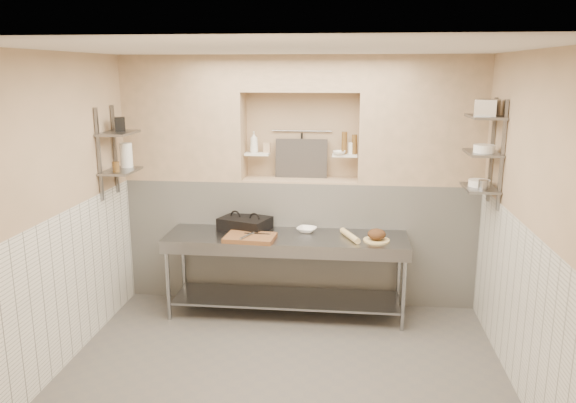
# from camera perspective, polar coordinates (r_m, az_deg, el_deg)

# --- Properties ---
(floor) EXTENTS (4.00, 3.90, 0.10)m
(floor) POSITION_cam_1_polar(r_m,az_deg,el_deg) (5.31, -0.51, -17.18)
(floor) COLOR #57524D
(floor) RESTS_ON ground
(ceiling) EXTENTS (4.00, 3.90, 0.10)m
(ceiling) POSITION_cam_1_polar(r_m,az_deg,el_deg) (4.59, -0.59, 15.86)
(ceiling) COLOR silver
(ceiling) RESTS_ON ground
(wall_left) EXTENTS (0.10, 3.90, 2.80)m
(wall_left) POSITION_cam_1_polar(r_m,az_deg,el_deg) (5.38, -22.79, -1.14)
(wall_left) COLOR tan
(wall_left) RESTS_ON ground
(wall_right) EXTENTS (0.10, 3.90, 2.80)m
(wall_right) POSITION_cam_1_polar(r_m,az_deg,el_deg) (4.95, 23.75, -2.42)
(wall_right) COLOR tan
(wall_right) RESTS_ON ground
(wall_back) EXTENTS (4.00, 0.10, 2.80)m
(wall_back) POSITION_cam_1_polar(r_m,az_deg,el_deg) (6.69, 1.46, 2.56)
(wall_back) COLOR tan
(wall_back) RESTS_ON ground
(wall_front) EXTENTS (4.00, 0.10, 2.80)m
(wall_front) POSITION_cam_1_polar(r_m,az_deg,el_deg) (2.89, -5.30, -12.30)
(wall_front) COLOR tan
(wall_front) RESTS_ON ground
(backwall_lower) EXTENTS (4.00, 0.40, 1.40)m
(backwall_lower) POSITION_cam_1_polar(r_m,az_deg,el_deg) (6.61, 1.24, -3.81)
(backwall_lower) COLOR silver
(backwall_lower) RESTS_ON floor
(alcove_sill) EXTENTS (1.30, 0.40, 0.02)m
(alcove_sill) POSITION_cam_1_polar(r_m,az_deg,el_deg) (6.44, 1.27, 2.24)
(alcove_sill) COLOR tan
(alcove_sill) RESTS_ON backwall_lower
(backwall_pillar_left) EXTENTS (1.35, 0.40, 1.40)m
(backwall_pillar_left) POSITION_cam_1_polar(r_m,az_deg,el_deg) (6.59, -10.37, 8.34)
(backwall_pillar_left) COLOR tan
(backwall_pillar_left) RESTS_ON backwall_lower
(backwall_pillar_right) EXTENTS (1.35, 0.40, 1.40)m
(backwall_pillar_right) POSITION_cam_1_polar(r_m,az_deg,el_deg) (6.37, 13.38, 8.03)
(backwall_pillar_right) COLOR tan
(backwall_pillar_right) RESTS_ON backwall_lower
(backwall_header) EXTENTS (1.30, 0.40, 0.40)m
(backwall_header) POSITION_cam_1_polar(r_m,az_deg,el_deg) (6.32, 1.33, 12.88)
(backwall_header) COLOR tan
(backwall_header) RESTS_ON backwall_lower
(wainscot_left) EXTENTS (0.02, 3.90, 1.40)m
(wainscot_left) POSITION_cam_1_polar(r_m,az_deg,el_deg) (5.56, -21.59, -8.18)
(wainscot_left) COLOR silver
(wainscot_left) RESTS_ON floor
(wainscot_right) EXTENTS (0.02, 3.90, 1.40)m
(wainscot_right) POSITION_cam_1_polar(r_m,az_deg,el_deg) (5.16, 22.38, -9.92)
(wainscot_right) COLOR silver
(wainscot_right) RESTS_ON floor
(alcove_shelf_left) EXTENTS (0.28, 0.16, 0.02)m
(alcove_shelf_left) POSITION_cam_1_polar(r_m,az_deg,el_deg) (6.45, -3.16, 4.85)
(alcove_shelf_left) COLOR white
(alcove_shelf_left) RESTS_ON backwall_lower
(alcove_shelf_right) EXTENTS (0.28, 0.16, 0.02)m
(alcove_shelf_right) POSITION_cam_1_polar(r_m,az_deg,el_deg) (6.37, 5.79, 4.69)
(alcove_shelf_right) COLOR white
(alcove_shelf_right) RESTS_ON backwall_lower
(utensil_rail) EXTENTS (0.70, 0.02, 0.02)m
(utensil_rail) POSITION_cam_1_polar(r_m,az_deg,el_deg) (6.53, 1.43, 7.18)
(utensil_rail) COLOR gray
(utensil_rail) RESTS_ON wall_back
(hanging_steel) EXTENTS (0.02, 0.02, 0.30)m
(hanging_steel) POSITION_cam_1_polar(r_m,az_deg,el_deg) (6.53, 1.40, 5.67)
(hanging_steel) COLOR black
(hanging_steel) RESTS_ON utensil_rail
(splash_panel) EXTENTS (0.60, 0.08, 0.45)m
(splash_panel) POSITION_cam_1_polar(r_m,az_deg,el_deg) (6.50, 1.36, 4.39)
(splash_panel) COLOR #383330
(splash_panel) RESTS_ON alcove_sill
(shelf_rail_left_a) EXTENTS (0.03, 0.03, 0.95)m
(shelf_rail_left_a) POSITION_cam_1_polar(r_m,az_deg,el_deg) (6.38, -17.16, 5.09)
(shelf_rail_left_a) COLOR slate
(shelf_rail_left_a) RESTS_ON wall_left
(shelf_rail_left_b) EXTENTS (0.03, 0.03, 0.95)m
(shelf_rail_left_b) POSITION_cam_1_polar(r_m,az_deg,el_deg) (6.01, -18.65, 4.52)
(shelf_rail_left_b) COLOR slate
(shelf_rail_left_b) RESTS_ON wall_left
(wall_shelf_left_lower) EXTENTS (0.30, 0.50, 0.02)m
(wall_shelf_left_lower) POSITION_cam_1_polar(r_m,az_deg,el_deg) (6.17, -16.61, 2.99)
(wall_shelf_left_lower) COLOR slate
(wall_shelf_left_lower) RESTS_ON wall_left
(wall_shelf_left_upper) EXTENTS (0.30, 0.50, 0.03)m
(wall_shelf_left_upper) POSITION_cam_1_polar(r_m,az_deg,el_deg) (6.12, -16.85, 6.68)
(wall_shelf_left_upper) COLOR slate
(wall_shelf_left_upper) RESTS_ON wall_left
(shelf_rail_right_a) EXTENTS (0.03, 0.03, 1.05)m
(shelf_rail_right_a) POSITION_cam_1_polar(r_m,az_deg,el_deg) (6.03, 19.99, 4.92)
(shelf_rail_right_a) COLOR slate
(shelf_rail_right_a) RESTS_ON wall_right
(shelf_rail_right_b) EXTENTS (0.03, 0.03, 1.05)m
(shelf_rail_right_b) POSITION_cam_1_polar(r_m,az_deg,el_deg) (5.64, 20.93, 4.32)
(shelf_rail_right_b) COLOR slate
(shelf_rail_right_b) RESTS_ON wall_right
(wall_shelf_right_lower) EXTENTS (0.30, 0.50, 0.02)m
(wall_shelf_right_lower) POSITION_cam_1_polar(r_m,az_deg,el_deg) (5.86, 18.89, 1.31)
(wall_shelf_right_lower) COLOR slate
(wall_shelf_right_lower) RESTS_ON wall_right
(wall_shelf_right_mid) EXTENTS (0.30, 0.50, 0.02)m
(wall_shelf_right_mid) POSITION_cam_1_polar(r_m,az_deg,el_deg) (5.80, 19.15, 4.69)
(wall_shelf_right_mid) COLOR slate
(wall_shelf_right_mid) RESTS_ON wall_right
(wall_shelf_right_upper) EXTENTS (0.30, 0.50, 0.03)m
(wall_shelf_right_upper) POSITION_cam_1_polar(r_m,az_deg,el_deg) (5.77, 19.41, 8.12)
(wall_shelf_right_upper) COLOR slate
(wall_shelf_right_upper) RESTS_ON wall_right
(prep_table) EXTENTS (2.60, 0.70, 0.90)m
(prep_table) POSITION_cam_1_polar(r_m,az_deg,el_deg) (6.11, -0.20, -5.85)
(prep_table) COLOR gray
(prep_table) RESTS_ON floor
(panini_press) EXTENTS (0.62, 0.53, 0.14)m
(panini_press) POSITION_cam_1_polar(r_m,az_deg,el_deg) (6.26, -4.39, -2.25)
(panini_press) COLOR black
(panini_press) RESTS_ON prep_table
(cutting_board) EXTENTS (0.54, 0.40, 0.05)m
(cutting_board) POSITION_cam_1_polar(r_m,az_deg,el_deg) (5.90, -3.88, -3.69)
(cutting_board) COLOR brown
(cutting_board) RESTS_ON prep_table
(knife_blade) EXTENTS (0.28, 0.04, 0.01)m
(knife_blade) POSITION_cam_1_polar(r_m,az_deg,el_deg) (5.95, -3.14, -3.30)
(knife_blade) COLOR gray
(knife_blade) RESTS_ON cutting_board
(tongs) EXTENTS (0.11, 0.25, 0.02)m
(tongs) POSITION_cam_1_polar(r_m,az_deg,el_deg) (5.86, -4.18, -3.48)
(tongs) COLOR gray
(tongs) RESTS_ON cutting_board
(mixing_bowl) EXTENTS (0.26, 0.26, 0.05)m
(mixing_bowl) POSITION_cam_1_polar(r_m,az_deg,el_deg) (6.17, 1.91, -2.88)
(mixing_bowl) COLOR white
(mixing_bowl) RESTS_ON prep_table
(rolling_pin) EXTENTS (0.22, 0.41, 0.06)m
(rolling_pin) POSITION_cam_1_polar(r_m,az_deg,el_deg) (5.97, 6.31, -3.47)
(rolling_pin) COLOR tan
(rolling_pin) RESTS_ON prep_table
(bread_board) EXTENTS (0.27, 0.27, 0.02)m
(bread_board) POSITION_cam_1_polar(r_m,az_deg,el_deg) (5.93, 8.97, -3.90)
(bread_board) COLOR tan
(bread_board) RESTS_ON prep_table
(bread_loaf) EXTENTS (0.19, 0.19, 0.11)m
(bread_loaf) POSITION_cam_1_polar(r_m,az_deg,el_deg) (5.91, 9.00, -3.30)
(bread_loaf) COLOR #4C2D19
(bread_loaf) RESTS_ON bread_board
(bottle_soap) EXTENTS (0.10, 0.10, 0.24)m
(bottle_soap) POSITION_cam_1_polar(r_m,az_deg,el_deg) (6.45, -3.48, 6.05)
(bottle_soap) COLOR white
(bottle_soap) RESTS_ON alcove_shelf_left
(jar_alcove) EXTENTS (0.07, 0.07, 0.11)m
(jar_alcove) POSITION_cam_1_polar(r_m,az_deg,el_deg) (6.47, -2.16, 5.50)
(jar_alcove) COLOR tan
(jar_alcove) RESTS_ON alcove_shelf_left
(bowl_alcove) EXTENTS (0.17, 0.17, 0.04)m
(bowl_alcove) POSITION_cam_1_polar(r_m,az_deg,el_deg) (6.31, 5.21, 4.95)
(bowl_alcove) COLOR white
(bowl_alcove) RESTS_ON alcove_shelf_right
(condiment_a) EXTENTS (0.06, 0.06, 0.22)m
(condiment_a) POSITION_cam_1_polar(r_m,az_deg,el_deg) (6.37, 6.75, 5.78)
(condiment_a) COLOR brown
(condiment_a) RESTS_ON alcove_shelf_right
(condiment_b) EXTENTS (0.06, 0.06, 0.25)m
(condiment_b) POSITION_cam_1_polar(r_m,az_deg,el_deg) (6.37, 5.74, 5.95)
(condiment_b) COLOR brown
(condiment_b) RESTS_ON alcove_shelf_right
(condiment_c) EXTENTS (0.08, 0.08, 0.13)m
(condiment_c) POSITION_cam_1_polar(r_m,az_deg,el_deg) (6.39, 6.47, 5.41)
(condiment_c) COLOR white
(condiment_c) RESTS_ON alcove_shelf_right
(jug_left) EXTENTS (0.13, 0.13, 0.26)m
(jug_left) POSITION_cam_1_polar(r_m,az_deg,el_deg) (6.31, -16.10, 4.55)
(jug_left) COLOR white
(jug_left) RESTS_ON wall_shelf_left_lower
(jar_left) EXTENTS (0.07, 0.07, 0.11)m
(jar_left) POSITION_cam_1_polar(r_m,az_deg,el_deg) (6.05, -17.08, 3.39)
(jar_left) COLOR brown
(jar_left) RESTS_ON wall_shelf_left_lower
(box_left_upper) EXTENTS (0.14, 0.14, 0.15)m
(box_left_upper) POSITION_cam_1_polar(r_m,az_deg,el_deg) (6.16, -16.70, 7.53)
(box_left_upper) COLOR black
(box_left_upper) RESTS_ON wall_shelf_left_upper
(bowl_right) EXTENTS (0.21, 0.21, 0.06)m
(bowl_right) POSITION_cam_1_polar(r_m,az_deg,el_deg) (5.88, 18.86, 1.79)
(bowl_right) COLOR white
(bowl_right) RESTS_ON wall_shelf_right_lower
(canister_right) EXTENTS (0.09, 0.09, 0.09)m
(canister_right) POSITION_cam_1_polar(r_m,az_deg,el_deg) (5.72, 19.22, 1.61)
(canister_right) COLOR gray
(canister_right) RESTS_ON wall_shelf_right_lower
(bowl_right_mid) EXTENTS (0.20, 0.20, 0.07)m
(bowl_right_mid) POSITION_cam_1_polar(r_m,az_deg,el_deg) (5.74, 19.30, 5.10)
(bowl_right_mid) COLOR white
(bowl_right_mid) RESTS_ON wall_shelf_right_mid
(basket_right) EXTENTS (0.28, 0.30, 0.16)m
(basket_right) POSITION_cam_1_polar(r_m,az_deg,el_deg) (5.70, 19.61, 8.97)
(basket_right) COLOR gray
(basket_right) RESTS_ON wall_shelf_right_upper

